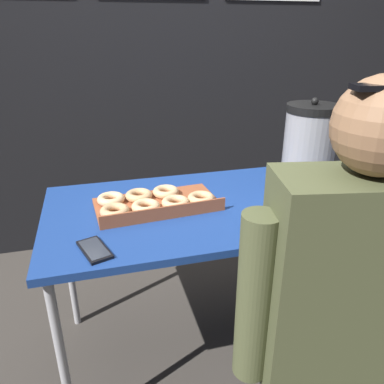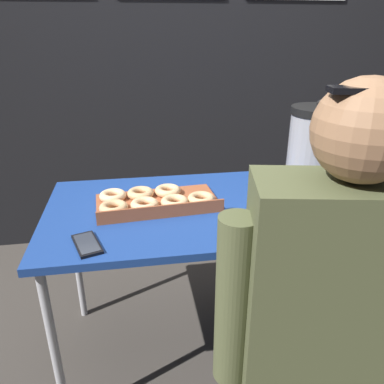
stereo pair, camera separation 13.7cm
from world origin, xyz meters
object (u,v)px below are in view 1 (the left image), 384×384
cell_phone (94,250)px  person_seated (342,326)px  coffee_urn (308,153)px  donut_box (154,202)px

cell_phone → person_seated: 0.76m
coffee_urn → cell_phone: 0.90m
person_seated → cell_phone: bearing=-19.5°
person_seated → coffee_urn: bearing=-98.1°
donut_box → coffee_urn: coffee_urn is taller
donut_box → cell_phone: donut_box is taller
coffee_urn → donut_box: bearing=174.4°
donut_box → person_seated: 0.78m
cell_phone → person_seated: person_seated is taller
cell_phone → donut_box: bearing=29.9°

